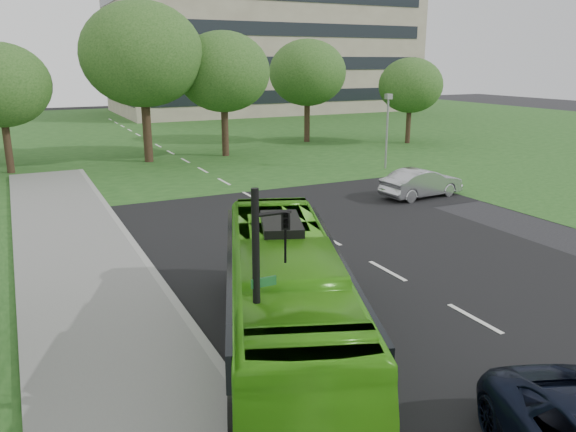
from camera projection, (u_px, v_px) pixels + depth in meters
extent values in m
plane|color=black|center=(426.00, 293.00, 17.02)|extent=(160.00, 160.00, 0.00)
cube|color=black|center=(213.00, 176.00, 34.32)|extent=(14.00, 120.00, 0.01)
cube|color=black|center=(250.00, 196.00, 29.13)|extent=(80.00, 12.00, 0.01)
cube|color=silver|center=(243.00, 192.00, 29.99)|extent=(0.15, 90.00, 0.01)
cube|color=#1F4A18|center=(132.00, 131.00, 55.95)|extent=(120.00, 60.00, 0.01)
cube|color=gray|center=(264.00, 18.00, 76.66)|extent=(40.00, 20.00, 25.00)
cube|color=black|center=(297.00, 12.00, 67.97)|extent=(36.80, 0.10, 23.00)
cube|color=black|center=(113.00, 12.00, 68.15)|extent=(0.10, 18.40, 23.00)
cylinder|color=black|center=(8.00, 149.00, 34.80)|extent=(0.45, 0.45, 3.00)
ellipsoid|color=#1E4416|center=(0.00, 85.00, 33.77)|extent=(5.96, 5.96, 5.07)
cylinder|color=black|center=(147.00, 133.00, 38.58)|extent=(0.59, 0.59, 3.95)
ellipsoid|color=#1E4416|center=(142.00, 54.00, 37.18)|extent=(8.13, 8.13, 6.91)
cylinder|color=black|center=(225.00, 133.00, 41.11)|extent=(0.51, 0.51, 3.36)
ellipsoid|color=#1E4416|center=(223.00, 72.00, 39.95)|extent=(6.69, 6.69, 5.68)
cylinder|color=black|center=(307.00, 123.00, 48.35)|extent=(0.49, 0.49, 3.23)
ellipsoid|color=#1E4416|center=(307.00, 73.00, 47.23)|extent=(6.50, 6.50, 5.52)
cylinder|color=black|center=(408.00, 127.00, 47.62)|extent=(0.41, 0.41, 2.70)
ellipsoid|color=#1E4416|center=(411.00, 85.00, 46.70)|extent=(5.32, 5.32, 4.52)
imported|color=#46A918|center=(285.00, 300.00, 12.98)|extent=(5.91, 10.56, 2.89)
imported|color=#A3A4A8|center=(421.00, 183.00, 28.81)|extent=(4.60, 1.96, 1.48)
cylinder|color=black|center=(257.00, 318.00, 9.97)|extent=(0.13, 0.13, 4.74)
cylinder|color=black|center=(273.00, 213.00, 9.61)|extent=(0.66, 0.08, 0.08)
imported|color=black|center=(285.00, 238.00, 9.84)|extent=(0.21, 0.23, 0.95)
cube|color=#195926|center=(264.00, 282.00, 9.86)|extent=(0.47, 0.04, 0.17)
cylinder|color=gray|center=(387.00, 134.00, 36.08)|extent=(0.14, 0.14, 4.50)
cube|color=gray|center=(389.00, 96.00, 35.44)|extent=(0.40, 0.35, 0.34)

